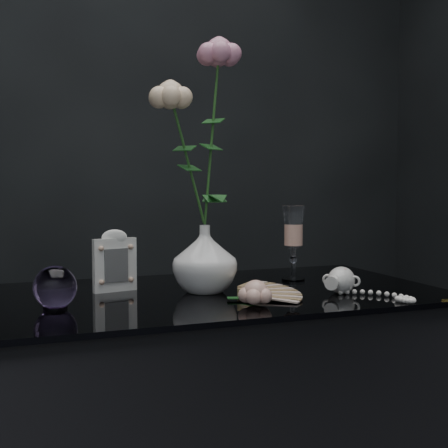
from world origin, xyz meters
name	(u,v)px	position (x,y,z in m)	size (l,w,h in m)	color
vase	(205,259)	(-0.02, 0.05, 0.84)	(0.15, 0.15, 0.15)	white
wine_glass	(293,243)	(0.25, 0.13, 0.86)	(0.06, 0.06, 0.19)	white
picture_frame	(115,261)	(-0.21, 0.13, 0.83)	(0.11, 0.08, 0.14)	white
paperweight	(55,287)	(-0.35, -0.02, 0.81)	(0.09, 0.09, 0.09)	#AD83D6
paper_fan	(241,292)	(0.03, -0.05, 0.78)	(0.26, 0.21, 0.03)	beige
loose_rose	(256,293)	(0.03, -0.13, 0.79)	(0.12, 0.15, 0.05)	#F9B6A1
pearl_jar	(341,279)	(0.27, -0.07, 0.79)	(0.21, 0.22, 0.06)	silver
roses	(200,131)	(-0.03, 0.05, 1.13)	(0.21, 0.12, 0.48)	#FFCDA1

